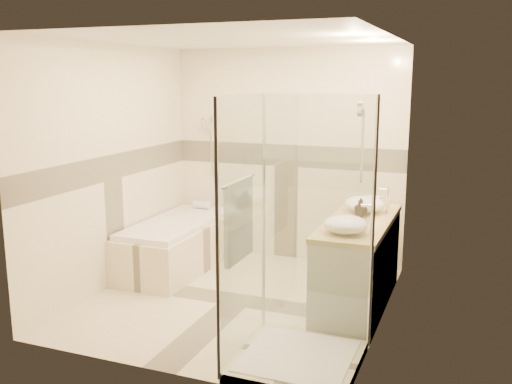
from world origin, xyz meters
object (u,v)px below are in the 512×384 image
(bathtub, at_px, (177,242))
(vanity, at_px, (358,263))
(vessel_sink_near, at_px, (365,204))
(amenity_bottle_b, at_px, (361,207))
(vessel_sink_far, at_px, (346,224))
(shower_enclosure, at_px, (287,298))
(amenity_bottle_a, at_px, (359,210))

(bathtub, distance_m, vanity, 2.18)
(vessel_sink_near, relative_size, amenity_bottle_b, 2.32)
(vessel_sink_near, xyz_separation_m, vessel_sink_far, (0.00, -0.85, -0.00))
(shower_enclosure, xyz_separation_m, vessel_sink_far, (0.27, 0.76, 0.42))
(vessel_sink_near, height_order, amenity_bottle_b, amenity_bottle_b)
(amenity_bottle_a, height_order, amenity_bottle_b, same)
(amenity_bottle_a, distance_m, amenity_bottle_b, 0.11)
(vessel_sink_far, bearing_deg, shower_enclosure, -109.79)
(amenity_bottle_b, bearing_deg, vessel_sink_near, 90.00)
(bathtub, height_order, vanity, vanity)
(vanity, height_order, shower_enclosure, shower_enclosure)
(vanity, relative_size, amenity_bottle_a, 9.42)
(vessel_sink_far, bearing_deg, amenity_bottle_a, 90.00)
(vessel_sink_far, bearing_deg, bathtub, 157.95)
(amenity_bottle_b, bearing_deg, amenity_bottle_a, -90.00)
(vanity, distance_m, shower_enclosure, 1.31)
(vessel_sink_far, bearing_deg, vanity, 87.77)
(vanity, distance_m, vessel_sink_near, 0.61)
(shower_enclosure, distance_m, amenity_bottle_b, 1.51)
(bathtub, relative_size, amenity_bottle_a, 9.88)
(vessel_sink_far, bearing_deg, vessel_sink_near, 90.00)
(amenity_bottle_a, bearing_deg, shower_enclosure, -101.72)
(bathtub, relative_size, shower_enclosure, 0.83)
(bathtub, distance_m, amenity_bottle_a, 2.24)
(vanity, relative_size, vessel_sink_far, 4.25)
(vanity, xyz_separation_m, vessel_sink_near, (-0.02, 0.34, 0.50))
(vanity, distance_m, amenity_bottle_a, 0.51)
(vessel_sink_near, distance_m, vessel_sink_far, 0.85)
(vessel_sink_near, relative_size, amenity_bottle_a, 2.31)
(vanity, bearing_deg, amenity_bottle_b, 97.64)
(bathtub, relative_size, vanity, 1.05)
(vanity, bearing_deg, shower_enclosure, -102.97)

